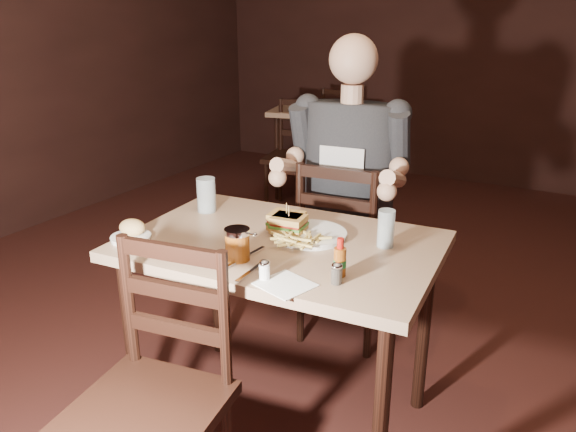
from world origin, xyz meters
The scene contains 24 objects.
room_shell centered at (0.00, 0.00, 1.40)m, with size 7.00×7.00×7.00m.
main_table centered at (-0.26, -0.32, 0.68)m, with size 1.16×0.81×0.77m.
bg_table centered at (-1.45, 2.50, 0.68)m, with size 0.96×0.96×0.77m.
chair_far centered at (-0.30, 0.39, 0.46)m, with size 0.42×0.47×0.92m, color black, non-canonical shape.
chair_near centered at (-0.34, -0.98, 0.46)m, with size 0.42×0.46×0.91m, color black, non-canonical shape.
bg_chair_far centered at (-1.45, 3.05, 0.44)m, with size 0.41×0.45×0.88m, color black, non-canonical shape.
bg_chair_near centered at (-1.45, 1.95, 0.44)m, with size 0.41×0.45×0.88m, color black, non-canonical shape.
diner centered at (-0.29, 0.34, 0.97)m, with size 0.57×0.45×0.99m, color #282A2C, non-canonical shape.
dinner_plate centered at (-0.18, -0.24, 0.78)m, with size 0.26×0.26×0.01m, color white.
sandwich_left centered at (-0.28, -0.23, 0.84)m, with size 0.12×0.10×0.10m, color #DBAA58, non-canonical shape.
sandwich_right centered at (-0.26, -0.26, 0.84)m, with size 0.12×0.10×0.10m, color #DBAA58, non-canonical shape.
fries_pile centered at (-0.18, -0.34, 0.80)m, with size 0.26×0.18×0.04m, color #ECCD6B, non-canonical shape.
ketchup_dollop centered at (-0.26, -0.24, 0.79)m, with size 0.04×0.04×0.01m, color maroon.
glass_left centered at (-0.69, -0.19, 0.84)m, with size 0.08×0.08×0.14m, color silver.
glass_right centered at (0.09, -0.19, 0.84)m, with size 0.06×0.06×0.13m, color silver.
hot_sauce centered at (0.04, -0.48, 0.83)m, with size 0.04×0.04×0.13m, color #85400F, non-canonical shape.
salt_shaker centered at (-0.15, -0.62, 0.80)m, with size 0.03×0.03×0.06m, color white, non-canonical shape.
pepper_shaker centered at (0.06, -0.53, 0.80)m, with size 0.04×0.04×0.06m, color #38332D, non-canonical shape.
syrup_dispenser centered at (-0.30, -0.53, 0.83)m, with size 0.09×0.09×0.11m, color #85400F, non-canonical shape.
napkin centered at (-0.07, -0.62, 0.77)m, with size 0.15×0.14×0.00m, color white.
knife centered at (-0.29, -0.52, 0.78)m, with size 0.01×0.21×0.01m, color silver.
fork centered at (-0.21, -0.59, 0.78)m, with size 0.01×0.17×0.01m, color silver.
side_plate centered at (-0.74, -0.58, 0.78)m, with size 0.14×0.14×0.01m, color white.
bread_roll centered at (-0.75, -0.56, 0.81)m, with size 0.10×0.08×0.06m, color tan.
Camera 1 is at (0.68, -1.95, 1.55)m, focal length 35.00 mm.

